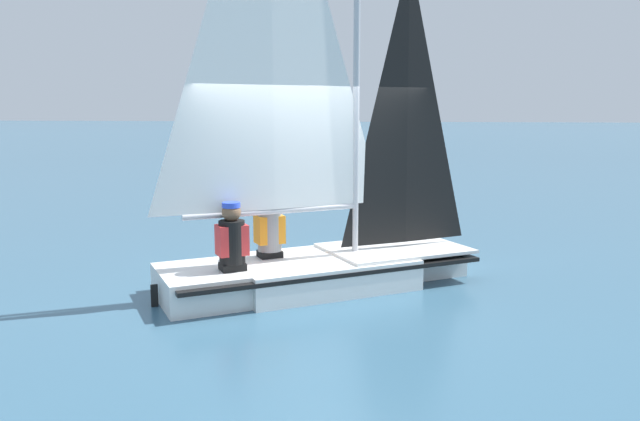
# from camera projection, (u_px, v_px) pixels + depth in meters

# --- Properties ---
(ground_plane) EXTENTS (260.00, 260.00, 0.00)m
(ground_plane) POSITION_uv_depth(u_px,v_px,m) (320.00, 286.00, 7.91)
(ground_plane) COLOR #38607A
(sailboat_main) EXTENTS (3.42, 3.97, 5.86)m
(sailboat_main) POSITION_uv_depth(u_px,v_px,m) (317.00, 212.00, 7.75)
(sailboat_main) COLOR white
(sailboat_main) RESTS_ON ground_plane
(sailor_helm) EXTENTS (0.42, 0.43, 1.16)m
(sailor_helm) POSITION_uv_depth(u_px,v_px,m) (270.00, 237.00, 7.84)
(sailor_helm) COLOR black
(sailor_helm) RESTS_ON ground_plane
(sailor_crew) EXTENTS (0.42, 0.43, 1.16)m
(sailor_crew) POSITION_uv_depth(u_px,v_px,m) (232.00, 248.00, 7.19)
(sailor_crew) COLOR black
(sailor_crew) RESTS_ON ground_plane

